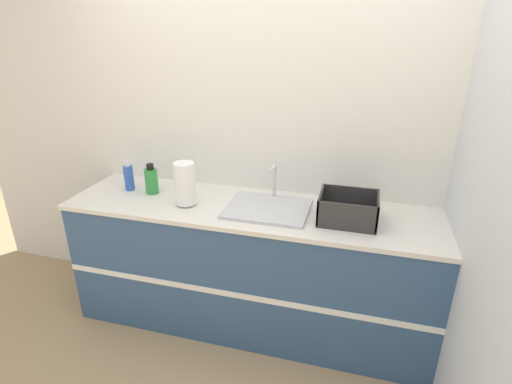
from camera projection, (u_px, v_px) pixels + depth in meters
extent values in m
plane|color=tan|center=(238.00, 349.00, 2.65)|extent=(12.00, 12.00, 0.00)
cube|color=silver|center=(264.00, 134.00, 2.72)|extent=(4.80, 0.06, 2.60)
cube|color=silver|center=(472.00, 166.00, 2.12)|extent=(0.06, 2.62, 2.60)
cube|color=#33517A|center=(251.00, 268.00, 2.76)|extent=(2.40, 0.62, 0.88)
cube|color=white|center=(237.00, 295.00, 2.48)|extent=(2.40, 0.01, 0.04)
cube|color=silver|center=(250.00, 209.00, 2.58)|extent=(2.43, 0.65, 0.03)
cube|color=silver|center=(267.00, 208.00, 2.52)|extent=(0.52, 0.42, 0.02)
cylinder|color=silver|center=(275.00, 181.00, 2.65)|extent=(0.02, 0.02, 0.21)
cylinder|color=silver|center=(273.00, 168.00, 2.55)|extent=(0.02, 0.11, 0.02)
cylinder|color=#4C4C51|center=(187.00, 204.00, 2.60)|extent=(0.10, 0.10, 0.01)
cylinder|color=white|center=(185.00, 183.00, 2.55)|extent=(0.13, 0.13, 0.28)
cube|color=#2D2D2D|center=(347.00, 220.00, 2.39)|extent=(0.34, 0.28, 0.01)
cube|color=#2D2D2D|center=(347.00, 217.00, 2.23)|extent=(0.34, 0.01, 0.16)
cube|color=#2D2D2D|center=(350.00, 198.00, 2.47)|extent=(0.34, 0.01, 0.16)
cube|color=#2D2D2D|center=(320.00, 204.00, 2.39)|extent=(0.01, 0.28, 0.16)
cube|color=#2D2D2D|center=(377.00, 210.00, 2.31)|extent=(0.01, 0.28, 0.16)
cylinder|color=#2D56B7|center=(129.00, 178.00, 2.80)|extent=(0.07, 0.07, 0.18)
cylinder|color=silver|center=(127.00, 163.00, 2.76)|extent=(0.04, 0.04, 0.04)
cylinder|color=#2D8C3D|center=(152.00, 181.00, 2.75)|extent=(0.09, 0.09, 0.17)
cylinder|color=black|center=(150.00, 167.00, 2.71)|extent=(0.05, 0.05, 0.04)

